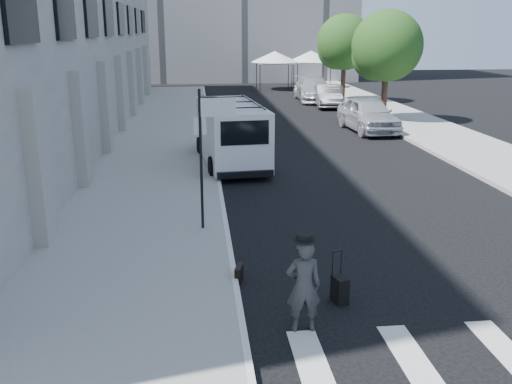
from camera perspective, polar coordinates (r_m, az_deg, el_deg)
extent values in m
plane|color=black|center=(12.00, 7.59, -8.90)|extent=(120.00, 120.00, 0.00)
cube|color=gray|center=(27.06, -9.25, 5.29)|extent=(4.50, 48.00, 0.15)
cube|color=gray|center=(33.09, 14.87, 6.91)|extent=(4.00, 56.00, 0.15)
cube|color=gray|center=(29.90, -24.21, 16.58)|extent=(10.00, 44.00, 12.00)
cylinder|color=black|center=(14.11, -5.52, 3.15)|extent=(0.07, 0.07, 3.50)
cube|color=white|center=(13.96, -5.61, 6.57)|extent=(0.30, 0.03, 0.42)
cube|color=white|center=(13.89, -3.79, 8.44)|extent=(0.85, 0.06, 0.45)
cylinder|color=black|center=(32.44, 12.69, 9.24)|extent=(0.32, 0.32, 2.80)
sphere|color=#184014|center=(32.25, 13.00, 14.06)|extent=(3.80, 3.80, 3.80)
sphere|color=#184014|center=(32.72, 11.91, 13.15)|extent=(2.66, 2.66, 2.66)
cylinder|color=black|center=(41.03, 8.70, 10.80)|extent=(0.32, 0.32, 2.80)
sphere|color=#184014|center=(40.88, 8.87, 14.61)|extent=(3.80, 3.80, 3.80)
sphere|color=#184014|center=(41.38, 8.07, 13.87)|extent=(2.66, 2.66, 2.66)
cylinder|color=black|center=(47.61, 0.41, 11.32)|extent=(0.06, 0.06, 2.20)
cylinder|color=black|center=(48.00, 3.80, 11.33)|extent=(0.06, 0.06, 2.20)
cylinder|color=black|center=(50.39, 0.05, 11.58)|extent=(0.06, 0.06, 2.20)
cylinder|color=black|center=(50.76, 3.26, 11.59)|extent=(0.06, 0.06, 2.20)
cube|color=white|center=(49.09, 1.89, 12.80)|extent=(3.00, 3.00, 0.12)
cone|color=white|center=(49.07, 1.89, 13.38)|extent=(4.00, 4.00, 0.90)
cylinder|color=black|center=(48.56, 4.17, 11.37)|extent=(0.06, 0.06, 2.20)
cylinder|color=black|center=(49.13, 7.45, 11.34)|extent=(0.06, 0.06, 2.20)
cylinder|color=black|center=(51.31, 3.62, 11.63)|extent=(0.06, 0.06, 2.20)
cylinder|color=black|center=(51.85, 6.73, 11.60)|extent=(0.06, 0.06, 2.20)
cube|color=white|center=(50.12, 5.53, 12.80)|extent=(3.00, 3.00, 0.12)
cone|color=white|center=(50.09, 5.54, 13.38)|extent=(4.00, 4.00, 0.90)
imported|color=#363638|center=(9.81, 4.78, -9.37)|extent=(0.61, 0.41, 1.66)
cube|color=black|center=(11.86, -1.70, -8.15)|extent=(0.22, 0.46, 0.34)
cube|color=black|center=(11.07, 8.38, -9.65)|extent=(0.30, 0.40, 0.52)
cylinder|color=black|center=(10.96, 7.67, -7.11)|extent=(0.02, 0.02, 0.50)
cylinder|color=black|center=(11.04, 8.51, -6.97)|extent=(0.02, 0.02, 0.50)
cube|color=black|center=(10.91, 8.14, -5.86)|extent=(0.20, 0.08, 0.03)
cube|color=white|center=(21.58, -2.47, 5.98)|extent=(2.56, 5.63, 2.12)
cube|color=white|center=(24.57, -3.60, 6.01)|extent=(2.00, 1.10, 1.11)
cube|color=black|center=(18.88, -1.13, 5.94)|extent=(1.62, 0.24, 0.81)
cylinder|color=black|center=(23.49, -5.53, 4.57)|extent=(0.36, 0.79, 0.77)
cylinder|color=black|center=(23.77, -0.91, 4.78)|extent=(0.36, 0.79, 0.77)
cylinder|color=black|center=(19.87, -4.32, 2.48)|extent=(0.36, 0.79, 0.77)
cylinder|color=black|center=(20.19, 1.10, 2.75)|extent=(0.36, 0.79, 0.77)
imported|color=#B2B4BB|center=(29.49, 11.15, 7.62)|extent=(2.34, 5.15, 1.71)
imported|color=#4C4E52|center=(38.51, 7.17, 9.51)|extent=(1.96, 4.51, 1.44)
imported|color=#ACB0B4|center=(41.63, 5.76, 10.20)|extent=(2.57, 5.88, 1.68)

